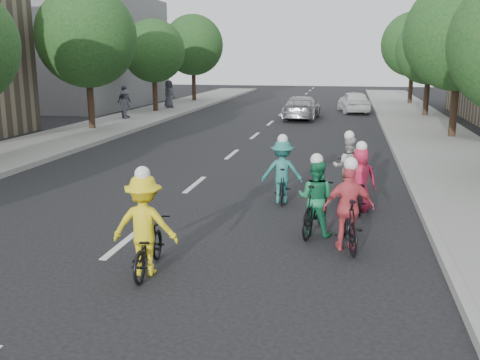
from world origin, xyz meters
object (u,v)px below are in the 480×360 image
(cyclist_2, at_px, (146,234))
(spectator_1, at_px, (124,102))
(follow_car_trail, at_px, (354,102))
(spectator_2, at_px, (169,94))
(cyclist_1, at_px, (359,186))
(spectator_0, at_px, (126,104))
(cyclist_0, at_px, (282,176))
(cyclist_5, at_px, (315,203))
(cyclist_3, at_px, (348,174))
(follow_car_lead, at_px, (302,107))
(cyclist_4, at_px, (348,215))

(cyclist_2, distance_m, spectator_1, 22.96)
(follow_car_trail, bearing_deg, spectator_2, -6.83)
(cyclist_1, distance_m, spectator_2, 26.13)
(spectator_0, bearing_deg, cyclist_0, -145.39)
(cyclist_5, xyz_separation_m, follow_car_trail, (0.88, 25.49, 0.06))
(cyclist_0, distance_m, cyclist_3, 1.81)
(follow_car_lead, bearing_deg, spectator_1, 17.77)
(spectator_1, bearing_deg, follow_car_trail, -46.63)
(follow_car_trail, distance_m, spectator_2, 12.58)
(cyclist_4, distance_m, spectator_1, 22.94)
(follow_car_trail, height_order, spectator_2, spectator_2)
(spectator_1, bearing_deg, cyclist_4, -131.78)
(spectator_2, bearing_deg, cyclist_5, -134.67)
(cyclist_1, relative_size, follow_car_trail, 0.42)
(spectator_0, height_order, spectator_1, spectator_1)
(cyclist_0, bearing_deg, spectator_1, -61.08)
(cyclist_1, distance_m, spectator_0, 20.49)
(cyclist_0, height_order, cyclist_1, cyclist_0)
(cyclist_1, distance_m, cyclist_4, 2.77)
(cyclist_2, height_order, spectator_1, spectator_1)
(cyclist_2, xyz_separation_m, follow_car_trail, (3.55, 28.14, 0.02))
(cyclist_3, distance_m, spectator_0, 19.41)
(cyclist_1, bearing_deg, cyclist_5, 65.49)
(follow_car_lead, height_order, spectator_0, spectator_0)
(follow_car_lead, bearing_deg, cyclist_2, 90.78)
(follow_car_trail, height_order, spectator_0, spectator_0)
(follow_car_trail, bearing_deg, cyclist_5, 78.44)
(cyclist_0, relative_size, spectator_1, 0.94)
(cyclist_4, distance_m, spectator_0, 22.56)
(cyclist_3, bearing_deg, spectator_2, -61.29)
(cyclist_4, bearing_deg, cyclist_1, -106.17)
(cyclist_5, xyz_separation_m, spectator_1, (-12.12, 18.28, 0.42))
(spectator_0, bearing_deg, cyclist_1, -141.57)
(cyclist_1, height_order, cyclist_4, cyclist_4)
(cyclist_3, relative_size, cyclist_5, 0.95)
(cyclist_4, bearing_deg, cyclist_3, -100.43)
(cyclist_3, distance_m, follow_car_lead, 18.15)
(cyclist_2, relative_size, cyclist_3, 1.03)
(cyclist_2, distance_m, cyclist_4, 3.84)
(spectator_0, relative_size, spectator_1, 0.88)
(cyclist_2, height_order, spectator_2, spectator_2)
(follow_car_trail, relative_size, spectator_0, 2.58)
(cyclist_3, relative_size, spectator_0, 1.11)
(cyclist_1, relative_size, cyclist_4, 0.99)
(spectator_0, distance_m, spectator_1, 0.39)
(cyclist_0, bearing_deg, spectator_0, -61.13)
(cyclist_4, height_order, spectator_0, cyclist_4)
(cyclist_3, distance_m, spectator_1, 19.78)
(cyclist_4, bearing_deg, cyclist_5, -59.81)
(follow_car_trail, relative_size, spectator_2, 2.22)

